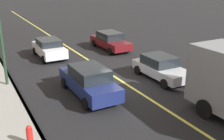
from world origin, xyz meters
TOP-DOWN VIEW (x-y plane):
  - ground at (0.00, 0.00)m, footprint 200.00×200.00m
  - curb_edge at (0.00, 6.01)m, footprint 80.00×0.16m
  - lane_stripe_center at (0.00, 0.00)m, footprint 80.00×0.16m
  - car_silver at (0.00, -2.43)m, footprint 4.17×1.94m
  - car_white at (7.92, 2.40)m, footprint 4.07×1.90m
  - car_navy at (-0.17, 2.58)m, footprint 4.71×1.92m
  - car_maroon at (7.92, -3.05)m, footprint 4.76×1.93m
  - traffic_light_mast at (3.23, 4.58)m, footprint 0.28×4.71m
  - fire_hydrant at (-3.55, 6.53)m, footprint 0.24×0.24m

SIDE VIEW (x-z plane):
  - ground at x=0.00m, z-range 0.00..0.00m
  - lane_stripe_center at x=0.00m, z-range 0.00..0.01m
  - curb_edge at x=0.00m, z-range 0.00..0.15m
  - fire_hydrant at x=-3.55m, z-range 0.00..0.94m
  - car_silver at x=0.00m, z-range 0.01..1.45m
  - car_maroon at x=7.92m, z-range 0.01..1.52m
  - car_white at x=7.92m, z-range 0.03..1.52m
  - car_navy at x=-0.17m, z-range 0.01..1.64m
  - traffic_light_mast at x=3.23m, z-range 1.15..7.21m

